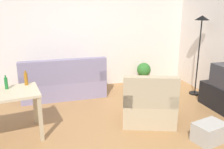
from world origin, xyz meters
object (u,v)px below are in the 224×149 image
torchiere_lamp (201,34)px  bottle_amber (26,79)px  storage_box (210,132)px  bottle_green (6,83)px  potted_plant (144,72)px  armchair (148,105)px  couch (64,83)px

torchiere_lamp → bottle_amber: torchiere_lamp is taller
storage_box → bottle_green: bearing=158.6°
potted_plant → storage_box: bearing=-93.3°
torchiere_lamp → armchair: bearing=-149.5°
couch → potted_plant: couch is taller
potted_plant → storage_box: potted_plant is taller
couch → torchiere_lamp: size_ratio=1.02×
storage_box → bottle_green: bottle_green is taller
torchiere_lamp → bottle_green: size_ratio=8.14×
couch → bottle_amber: bearing=61.7°
potted_plant → bottle_amber: (-2.82, -1.63, 0.54)m
bottle_amber → bottle_green: bearing=-157.6°
bottle_amber → couch: bearing=61.7°
storage_box → bottle_green: size_ratio=2.16×
couch → storage_box: bearing=127.0°
armchair → bottle_green: 2.40m
bottle_amber → armchair: bearing=-10.7°
armchair → bottle_amber: size_ratio=4.68×
couch → bottle_amber: 1.60m
torchiere_lamp → potted_plant: 1.73m
potted_plant → bottle_amber: 3.30m
storage_box → armchair: bearing=125.0°
torchiere_lamp → storage_box: 2.47m
potted_plant → armchair: armchair is taller
bottle_green → potted_plant: bearing=29.3°
bottle_green → armchair: bearing=-6.5°
potted_plant → bottle_green: 3.61m
torchiere_lamp → bottle_green: (-3.98, -0.71, -0.56)m
storage_box → bottle_amber: (-2.66, 1.27, 0.72)m
storage_box → potted_plant: bearing=86.7°
bottle_green → bottle_amber: bottle_amber is taller
bottle_amber → storage_box: bearing=-25.6°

